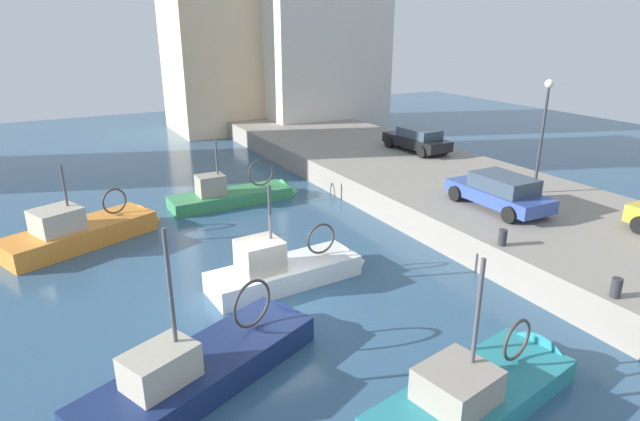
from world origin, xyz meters
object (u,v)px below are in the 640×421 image
(quay_streetlamp, at_px, (544,118))
(parked_car_blue, at_px, (500,191))
(fishing_boat_teal, at_px, (484,396))
(fishing_boat_navy, at_px, (215,372))
(mooring_bollard_north, at_px, (503,238))
(mooring_bollard_mid, at_px, (616,288))
(fishing_boat_green, at_px, (238,199))
(fishing_boat_white, at_px, (292,277))
(parked_car_black, at_px, (417,139))
(fishing_boat_orange, at_px, (89,238))

(quay_streetlamp, bearing_deg, parked_car_blue, -165.50)
(fishing_boat_teal, xyz_separation_m, quay_streetlamp, (10.62, 7.89, 4.33))
(fishing_boat_navy, height_order, mooring_bollard_north, fishing_boat_navy)
(mooring_bollard_mid, height_order, mooring_bollard_north, same)
(fishing_boat_teal, bearing_deg, parked_car_blue, 42.90)
(fishing_boat_green, height_order, mooring_bollard_mid, fishing_boat_green)
(mooring_bollard_north, bearing_deg, parked_car_blue, 45.68)
(fishing_boat_white, relative_size, fishing_boat_green, 0.90)
(mooring_bollard_mid, distance_m, quay_streetlamp, 9.87)
(fishing_boat_white, distance_m, quay_streetlamp, 12.68)
(fishing_boat_teal, height_order, parked_car_black, fishing_boat_teal)
(fishing_boat_navy, relative_size, fishing_boat_green, 1.07)
(fishing_boat_white, xyz_separation_m, fishing_boat_teal, (1.30, -7.47, -0.03))
(fishing_boat_teal, bearing_deg, fishing_boat_white, 99.85)
(fishing_boat_orange, bearing_deg, parked_car_blue, -26.38)
(parked_car_blue, distance_m, mooring_bollard_mid, 7.30)
(fishing_boat_green, distance_m, parked_car_blue, 12.04)
(fishing_boat_teal, xyz_separation_m, parked_car_blue, (7.67, 7.13, 1.78))
(fishing_boat_white, distance_m, fishing_boat_navy, 5.32)
(fishing_boat_green, bearing_deg, parked_car_blue, -49.94)
(fishing_boat_navy, xyz_separation_m, fishing_boat_green, (5.16, 12.44, 0.01))
(fishing_boat_navy, xyz_separation_m, parked_car_blue, (12.83, 3.33, 1.80))
(mooring_bollard_mid, xyz_separation_m, quay_streetlamp, (5.65, 7.53, 2.98))
(parked_car_black, xyz_separation_m, mooring_bollard_mid, (-6.12, -16.30, -0.42))
(fishing_boat_orange, bearing_deg, mooring_bollard_mid, -49.67)
(fishing_boat_teal, height_order, quay_streetlamp, quay_streetlamp)
(parked_car_black, bearing_deg, quay_streetlamp, -93.04)
(fishing_boat_teal, relative_size, quay_streetlamp, 1.34)
(parked_car_black, bearing_deg, fishing_boat_teal, -123.64)
(parked_car_black, bearing_deg, mooring_bollard_north, -116.43)
(fishing_boat_green, xyz_separation_m, parked_car_black, (11.08, 0.42, 1.77))
(fishing_boat_green, height_order, mooring_bollard_north, fishing_boat_green)
(fishing_boat_navy, xyz_separation_m, mooring_bollard_mid, (10.12, -3.44, 1.37))
(fishing_boat_navy, distance_m, parked_car_blue, 13.37)
(fishing_boat_orange, height_order, fishing_boat_navy, fishing_boat_navy)
(fishing_boat_white, relative_size, fishing_boat_orange, 0.89)
(fishing_boat_navy, bearing_deg, quay_streetlamp, 14.53)
(fishing_boat_white, distance_m, mooring_bollard_north, 7.12)
(parked_car_black, height_order, quay_streetlamp, quay_streetlamp)
(fishing_boat_green, xyz_separation_m, parked_car_blue, (7.66, -9.11, 1.79))
(fishing_boat_orange, xyz_separation_m, parked_car_black, (18.01, 2.30, 1.75))
(fishing_boat_orange, relative_size, parked_car_black, 1.53)
(parked_car_black, bearing_deg, fishing_boat_white, -143.41)
(fishing_boat_navy, xyz_separation_m, mooring_bollard_north, (10.12, 0.56, 1.37))
(quay_streetlamp, bearing_deg, fishing_boat_navy, -165.47)
(parked_car_blue, bearing_deg, fishing_boat_green, 130.06)
(fishing_boat_green, height_order, parked_car_blue, fishing_boat_green)
(fishing_boat_orange, relative_size, quay_streetlamp, 1.38)
(mooring_bollard_mid, relative_size, quay_streetlamp, 0.11)
(parked_car_black, bearing_deg, fishing_boat_orange, -172.73)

